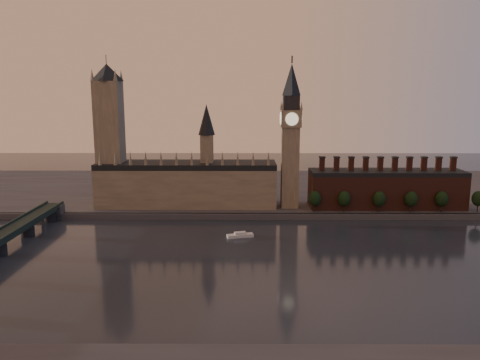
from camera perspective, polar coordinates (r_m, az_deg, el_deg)
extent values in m
plane|color=black|center=(239.38, 6.19, -10.50)|extent=(900.00, 900.00, 0.00)
cube|color=#48484D|center=(324.11, 4.58, -4.44)|extent=(900.00, 4.00, 4.00)
cube|color=#48484D|center=(411.50, 3.66, -1.20)|extent=(900.00, 180.00, 4.00)
cube|color=gray|center=(346.29, -6.48, -0.78)|extent=(130.00, 30.00, 28.00)
cube|color=black|center=(343.51, -6.53, 1.83)|extent=(130.00, 30.00, 4.00)
cube|color=gray|center=(340.69, -4.06, 3.50)|extent=(9.00, 9.00, 24.00)
cone|color=black|center=(338.64, -4.11, 7.37)|extent=(12.00, 12.00, 22.00)
cone|color=gray|center=(341.12, -16.73, 2.58)|extent=(2.60, 2.60, 10.00)
cone|color=gray|center=(338.14, -14.99, 2.60)|extent=(2.60, 2.60, 10.00)
cone|color=gray|center=(335.48, -13.22, 2.62)|extent=(2.60, 2.60, 10.00)
cone|color=gray|center=(333.14, -11.43, 2.64)|extent=(2.60, 2.60, 10.00)
cone|color=gray|center=(331.13, -9.61, 2.65)|extent=(2.60, 2.60, 10.00)
cone|color=gray|center=(329.46, -7.77, 2.66)|extent=(2.60, 2.60, 10.00)
cone|color=gray|center=(328.14, -5.91, 2.67)|extent=(2.60, 2.60, 10.00)
cone|color=gray|center=(327.16, -4.04, 2.68)|extent=(2.60, 2.60, 10.00)
cone|color=gray|center=(326.53, -2.16, 2.68)|extent=(2.60, 2.60, 10.00)
cone|color=gray|center=(326.25, -0.28, 2.68)|extent=(2.60, 2.60, 10.00)
cone|color=gray|center=(326.32, 1.61, 2.68)|extent=(2.60, 2.60, 10.00)
cone|color=gray|center=(326.75, 3.49, 2.67)|extent=(2.60, 2.60, 10.00)
cube|color=gray|center=(352.38, -15.52, 4.20)|extent=(18.00, 18.00, 90.00)
cone|color=black|center=(350.73, -15.94, 12.50)|extent=(24.00, 24.00, 12.00)
cylinder|color=#232326|center=(351.03, -15.99, 13.48)|extent=(0.50, 0.50, 12.00)
cone|color=gray|center=(345.29, -17.60, 12.12)|extent=(3.00, 3.00, 8.00)
cone|color=gray|center=(340.83, -14.98, 12.28)|extent=(3.00, 3.00, 8.00)
cone|color=gray|center=(360.57, -16.82, 12.07)|extent=(3.00, 3.00, 8.00)
cone|color=gray|center=(356.30, -14.30, 12.22)|extent=(3.00, 3.00, 8.00)
cube|color=gray|center=(338.06, 6.10, 1.53)|extent=(12.00, 12.00, 58.00)
cube|color=gray|center=(334.38, 6.22, 7.46)|extent=(14.00, 14.00, 12.00)
cube|color=#232326|center=(333.97, 6.26, 9.35)|extent=(11.00, 11.00, 10.00)
cone|color=black|center=(334.03, 6.31, 12.09)|extent=(13.00, 13.00, 22.00)
cylinder|color=#232326|center=(334.67, 6.36, 14.40)|extent=(1.00, 1.00, 5.00)
cylinder|color=beige|center=(327.23, 6.35, 7.39)|extent=(9.00, 0.50, 9.00)
cylinder|color=beige|center=(341.53, 6.10, 7.53)|extent=(9.00, 0.50, 9.00)
cylinder|color=beige|center=(333.72, 4.98, 7.48)|extent=(0.50, 9.00, 9.00)
cylinder|color=beige|center=(335.20, 7.45, 7.44)|extent=(0.50, 9.00, 9.00)
cone|color=gray|center=(326.94, 5.22, 8.99)|extent=(2.00, 2.00, 6.00)
cone|color=gray|center=(328.30, 7.51, 8.95)|extent=(2.00, 2.00, 6.00)
cone|color=gray|center=(339.89, 5.03, 9.05)|extent=(2.00, 2.00, 6.00)
cone|color=gray|center=(341.20, 7.24, 9.01)|extent=(2.00, 2.00, 6.00)
cube|color=#4F271E|center=(355.07, 17.36, -1.25)|extent=(110.00, 25.00, 24.00)
cube|color=black|center=(352.66, 17.48, 0.90)|extent=(110.00, 25.00, 3.00)
cube|color=#4F271E|center=(340.78, 9.96, 1.93)|extent=(3.50, 3.50, 9.00)
cube|color=#232326|center=(340.08, 9.99, 2.76)|extent=(4.20, 4.20, 1.00)
cube|color=#4F271E|center=(342.70, 11.69, 1.91)|extent=(3.50, 3.50, 9.00)
cube|color=#232326|center=(342.00, 11.72, 2.74)|extent=(4.20, 4.20, 1.00)
cube|color=#4F271E|center=(344.91, 13.39, 1.90)|extent=(3.50, 3.50, 9.00)
cube|color=#232326|center=(344.22, 13.42, 2.72)|extent=(4.20, 4.20, 1.00)
cube|color=#4F271E|center=(347.43, 15.07, 1.88)|extent=(3.50, 3.50, 9.00)
cube|color=#232326|center=(346.74, 15.11, 2.70)|extent=(4.20, 4.20, 1.00)
cube|color=#4F271E|center=(350.24, 16.72, 1.87)|extent=(3.50, 3.50, 9.00)
cube|color=#232326|center=(349.56, 16.76, 2.68)|extent=(4.20, 4.20, 1.00)
cube|color=#4F271E|center=(353.34, 18.34, 1.85)|extent=(3.50, 3.50, 9.00)
cube|color=#232326|center=(352.66, 18.39, 2.65)|extent=(4.20, 4.20, 1.00)
cube|color=#4F271E|center=(356.72, 19.94, 1.83)|extent=(3.50, 3.50, 9.00)
cube|color=#232326|center=(356.04, 19.99, 2.63)|extent=(4.20, 4.20, 1.00)
cube|color=#4F271E|center=(360.36, 21.50, 1.81)|extent=(3.50, 3.50, 9.00)
cube|color=#232326|center=(359.70, 21.56, 2.60)|extent=(4.20, 4.20, 1.00)
cube|color=#4F271E|center=(364.27, 23.04, 1.79)|extent=(3.50, 3.50, 9.00)
cube|color=#232326|center=(363.62, 23.09, 2.57)|extent=(4.20, 4.20, 1.00)
cube|color=#4F271E|center=(368.44, 24.54, 1.77)|extent=(3.50, 3.50, 9.00)
cube|color=#232326|center=(367.79, 24.59, 2.54)|extent=(4.20, 4.20, 1.00)
cylinder|color=black|center=(330.68, 9.07, -3.35)|extent=(0.80, 0.80, 6.00)
ellipsoid|color=black|center=(329.19, 9.10, -2.25)|extent=(8.60, 8.60, 10.75)
cylinder|color=black|center=(334.19, 12.54, -3.32)|extent=(0.80, 0.80, 6.00)
ellipsoid|color=black|center=(332.72, 12.59, -2.24)|extent=(8.60, 8.60, 10.75)
cylinder|color=black|center=(340.01, 16.55, -3.27)|extent=(0.80, 0.80, 6.00)
ellipsoid|color=black|center=(338.56, 16.61, -2.21)|extent=(8.60, 8.60, 10.75)
cylinder|color=black|center=(346.09, 20.07, -3.24)|extent=(0.80, 0.80, 6.00)
ellipsoid|color=black|center=(344.67, 20.14, -2.19)|extent=(8.60, 8.60, 10.75)
cylinder|color=black|center=(354.46, 23.29, -3.15)|extent=(0.80, 0.80, 6.00)
ellipsoid|color=black|center=(353.07, 23.37, -2.12)|extent=(8.60, 8.60, 10.75)
cylinder|color=black|center=(366.05, 26.97, -3.03)|extent=(0.80, 0.80, 6.00)
ellipsoid|color=black|center=(364.70, 27.05, -2.04)|extent=(8.60, 8.60, 10.75)
cube|color=#48484D|center=(347.45, -21.86, -3.31)|extent=(14.00, 8.00, 6.00)
cylinder|color=#232326|center=(313.68, -24.48, -5.54)|extent=(8.00, 8.00, 7.75)
cylinder|color=#232326|center=(343.70, -22.14, -4.01)|extent=(8.00, 8.00, 7.75)
cube|color=silver|center=(284.27, 0.02, -6.80)|extent=(16.64, 8.50, 1.83)
cube|color=silver|center=(283.79, 0.02, -6.49)|extent=(7.51, 5.06, 1.37)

